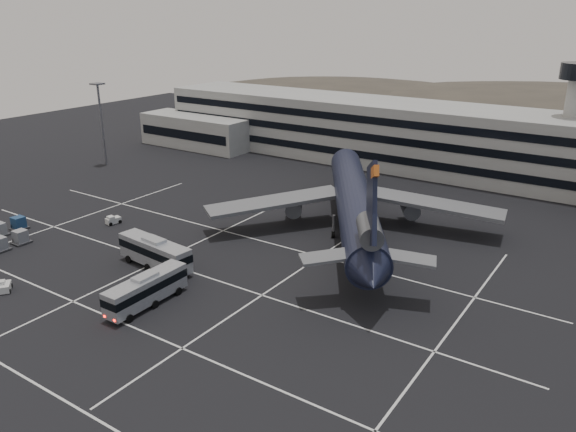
# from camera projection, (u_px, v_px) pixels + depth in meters

# --- Properties ---
(ground) EXTENTS (260.00, 260.00, 0.00)m
(ground) POSITION_uv_depth(u_px,v_px,m) (169.00, 283.00, 72.32)
(ground) COLOR black
(ground) RESTS_ON ground
(lane_markings) EXTENTS (90.00, 55.62, 0.01)m
(lane_markings) POSITION_uv_depth(u_px,v_px,m) (178.00, 283.00, 72.39)
(lane_markings) COLOR silver
(lane_markings) RESTS_ON ground
(terminal) EXTENTS (125.00, 26.00, 24.00)m
(terminal) POSITION_uv_depth(u_px,v_px,m) (384.00, 134.00, 127.02)
(terminal) COLOR gray
(terminal) RESTS_ON ground
(hills) EXTENTS (352.00, 180.00, 44.00)m
(hills) POSITION_uv_depth(u_px,v_px,m) (552.00, 146.00, 199.74)
(hills) COLOR #38332B
(hills) RESTS_ON ground
(lightpole_left) EXTENTS (2.40, 2.40, 18.28)m
(lightpole_left) POSITION_uv_depth(u_px,v_px,m) (101.00, 113.00, 124.34)
(lightpole_left) COLOR slate
(lightpole_left) RESTS_ON ground
(trijet_main) EXTENTS (41.38, 51.77, 18.08)m
(trijet_main) POSITION_uv_depth(u_px,v_px,m) (355.00, 203.00, 86.33)
(trijet_main) COLOR black
(trijet_main) RESTS_ON ground
(bus_near) EXTENTS (2.93, 11.30, 3.97)m
(bus_near) POSITION_uv_depth(u_px,v_px,m) (146.00, 289.00, 66.11)
(bus_near) COLOR gray
(bus_near) RESTS_ON ground
(bus_far) EXTENTS (12.46, 4.03, 4.32)m
(bus_far) POSITION_uv_depth(u_px,v_px,m) (155.00, 252.00, 75.81)
(bus_far) COLOR gray
(bus_far) RESTS_ON ground
(tug_a) EXTENTS (1.78, 2.51, 1.47)m
(tug_a) POSITION_uv_depth(u_px,v_px,m) (113.00, 220.00, 92.22)
(tug_a) COLOR silver
(tug_a) RESTS_ON ground
(tug_b) EXTENTS (2.54, 2.41, 1.42)m
(tug_b) POSITION_uv_depth(u_px,v_px,m) (5.00, 287.00, 69.92)
(tug_b) COLOR silver
(tug_b) RESTS_ON ground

